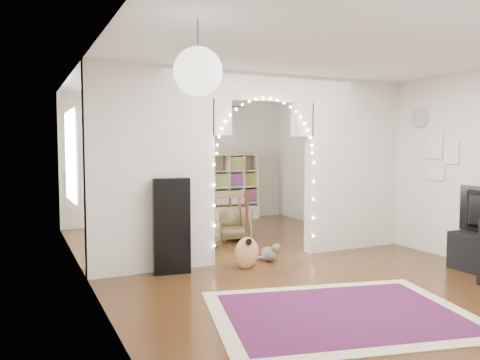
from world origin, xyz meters
name	(u,v)px	position (x,y,z in m)	size (l,w,h in m)	color
floor	(262,258)	(0.00, 0.00, 0.00)	(7.50, 7.50, 0.00)	black
ceiling	(263,73)	(0.00, 0.00, 2.70)	(5.00, 7.50, 0.02)	white
wall_back	(181,160)	(0.00, 3.75, 1.35)	(5.00, 0.02, 2.70)	silver
wall_left	(84,170)	(-2.50, 0.00, 1.35)	(0.02, 7.50, 2.70)	silver
wall_right	(392,164)	(2.50, 0.00, 1.35)	(0.02, 7.50, 2.70)	silver
divider_wall	(263,162)	(0.00, 0.00, 1.42)	(5.00, 0.20, 2.70)	silver
fairy_lights	(267,153)	(0.00, -0.13, 1.55)	(1.64, 0.04, 1.60)	#FFEABF
window	(71,156)	(-2.47, 1.80, 1.50)	(0.04, 1.20, 1.40)	white
wall_clock	(420,118)	(2.48, -0.60, 2.10)	(0.31, 0.31, 0.03)	white
picture_frames	(440,156)	(2.48, -1.00, 1.50)	(0.02, 0.50, 0.70)	white
paper_lantern	(198,72)	(-1.90, -2.40, 2.25)	(0.40, 0.40, 0.40)	white
ceiling_fan	(211,106)	(0.00, 2.00, 2.40)	(1.10, 1.10, 0.30)	#AF923A
area_rug	(341,313)	(-0.42, -2.40, 0.01)	(2.51, 1.88, 0.02)	maroon
guitar_case	(172,226)	(-1.47, -0.25, 0.62)	(0.47, 0.16, 1.24)	black
acoustic_guitar	(247,240)	(-0.49, -0.47, 0.39)	(0.38, 0.18, 0.90)	tan
tabby_cat	(270,253)	(-0.02, -0.26, 0.12)	(0.30, 0.44, 0.30)	brown
bookcase	(227,187)	(0.99, 3.50, 0.75)	(1.46, 0.37, 1.50)	beige
dining_table	(209,197)	(0.04, 2.22, 0.68)	(1.30, 0.95, 0.76)	brown
flower_vase	(209,189)	(0.04, 2.22, 0.85)	(0.18, 0.18, 0.19)	white
dining_chair_left	(230,224)	(0.13, 1.42, 0.28)	(0.60, 0.62, 0.57)	brown
dining_chair_right	(201,235)	(-0.60, 0.97, 0.23)	(0.48, 0.50, 0.45)	brown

